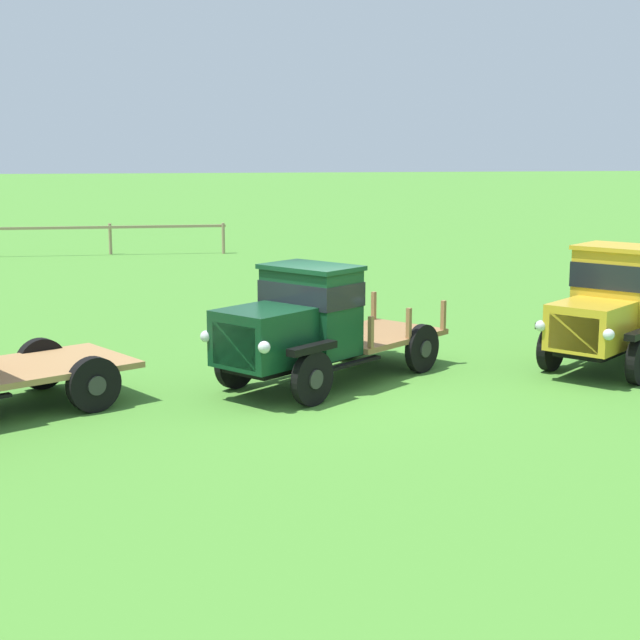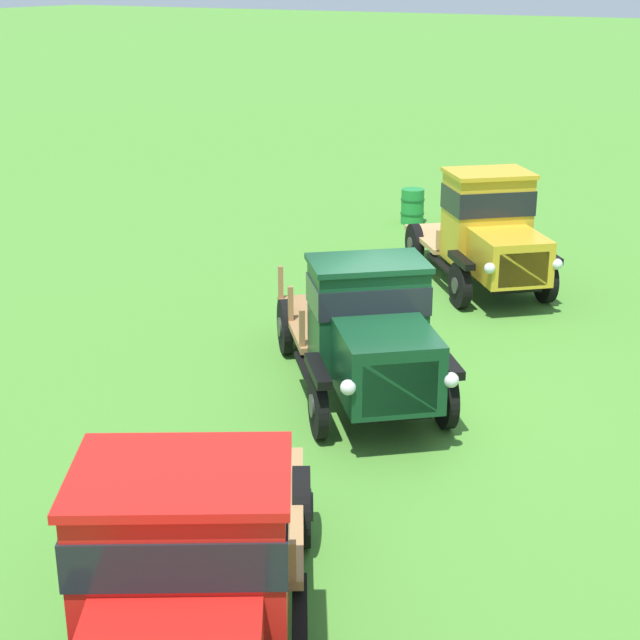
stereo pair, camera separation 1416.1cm
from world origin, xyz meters
name	(u,v)px [view 1 (the left image)]	position (x,y,z in m)	size (l,w,h in m)	color
ground_plane	(323,394)	(0.00, 0.00, 0.00)	(240.00, 240.00, 0.00)	#47842D
paddock_fence	(45,233)	(-7.05, 21.80, 0.88)	(13.58, 0.55, 1.18)	#997F60
vintage_truck_second_in_line	(307,324)	(-0.19, 0.56, 1.12)	(4.83, 4.45, 2.15)	black
vintage_truck_midrow_center	(616,307)	(5.77, 1.06, 1.19)	(4.52, 4.26, 2.34)	black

